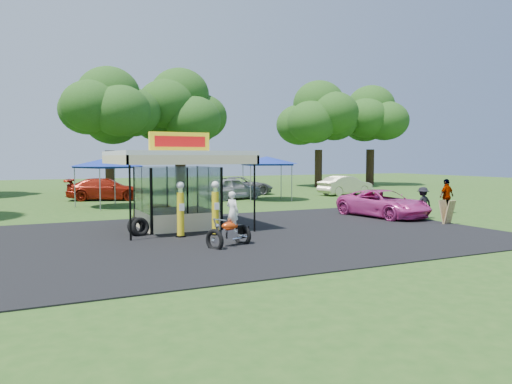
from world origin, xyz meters
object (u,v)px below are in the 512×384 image
(kiosk_car, at_px, (163,213))
(gas_pump_left, at_px, (181,211))
(bg_car_b, at_px, (106,189))
(pink_sedan, at_px, (383,204))
(a_frame_sign, at_px, (447,212))
(spectator_east_b, at_px, (447,196))
(motorcycle, at_px, (231,224))
(bg_car_e, at_px, (345,185))
(bg_car_d, at_px, (241,186))
(spectator_east_a, at_px, (423,203))
(tent_east, at_px, (267,161))
(gas_pump_right, at_px, (215,210))
(bg_car_c, at_px, (231,188))
(tent_west, at_px, (107,163))
(gas_station_kiosk, at_px, (177,188))

(kiosk_car, bearing_deg, gas_pump_left, 172.51)
(bg_car_b, bearing_deg, pink_sedan, -127.90)
(a_frame_sign, distance_m, spectator_east_b, 4.83)
(motorcycle, height_order, bg_car_e, motorcycle)
(pink_sedan, relative_size, bg_car_d, 0.96)
(spectator_east_a, distance_m, bg_car_b, 22.21)
(pink_sedan, relative_size, bg_car_b, 0.93)
(bg_car_b, xyz_separation_m, bg_car_d, (11.08, 0.77, -0.06))
(spectator_east_a, relative_size, tent_east, 0.35)
(a_frame_sign, height_order, spectator_east_a, spectator_east_a)
(gas_pump_right, height_order, bg_car_c, gas_pump_right)
(motorcycle, bearing_deg, tent_west, 71.11)
(kiosk_car, relative_size, bg_car_b, 0.51)
(bg_car_e, distance_m, tent_east, 8.49)
(tent_east, bearing_deg, pink_sedan, -86.79)
(motorcycle, xyz_separation_m, bg_car_c, (7.57, 17.81, 0.05))
(gas_pump_right, relative_size, tent_west, 0.49)
(gas_pump_right, relative_size, spectator_east_a, 1.35)
(a_frame_sign, bearing_deg, bg_car_e, 53.46)
(motorcycle, relative_size, pink_sedan, 0.39)
(bg_car_d, xyz_separation_m, tent_east, (-0.54, -5.74, 2.14))
(kiosk_car, relative_size, bg_car_e, 0.59)
(motorcycle, height_order, tent_west, tent_west)
(a_frame_sign, distance_m, spectator_east_a, 2.16)
(gas_pump_right, xyz_separation_m, tent_east, (9.40, 13.84, 1.83))
(gas_pump_left, relative_size, bg_car_c, 0.45)
(spectator_east_b, relative_size, bg_car_e, 0.40)
(motorcycle, distance_m, bg_car_c, 19.35)
(bg_car_b, bearing_deg, tent_west, -169.47)
(bg_car_b, xyz_separation_m, bg_car_e, (18.63, -3.48, -0.01))
(bg_car_b, relative_size, bg_car_e, 1.15)
(bg_car_d, bearing_deg, gas_pump_right, 161.78)
(kiosk_car, xyz_separation_m, tent_east, (10.17, 8.98, 2.40))
(gas_pump_right, height_order, spectator_east_b, gas_pump_right)
(spectator_east_a, height_order, bg_car_c, bg_car_c)
(kiosk_car, distance_m, pink_sedan, 11.25)
(tent_west, bearing_deg, spectator_east_b, -35.87)
(gas_station_kiosk, distance_m, kiosk_car, 2.56)
(bg_car_e, bearing_deg, spectator_east_b, 160.07)
(gas_station_kiosk, xyz_separation_m, motorcycle, (0.40, -5.14, -1.00))
(gas_pump_left, relative_size, bg_car_e, 0.46)
(bg_car_d, relative_size, bg_car_e, 1.11)
(gas_pump_left, distance_m, tent_west, 13.54)
(pink_sedan, xyz_separation_m, tent_east, (-0.67, 11.97, 2.16))
(a_frame_sign, xyz_separation_m, bg_car_d, (-0.98, 21.13, 0.18))
(a_frame_sign, distance_m, tent_east, 15.64)
(tent_west, bearing_deg, bg_car_e, 5.27)
(tent_east, bearing_deg, spectator_east_a, -81.17)
(a_frame_sign, relative_size, spectator_east_a, 0.69)
(bg_car_c, bearing_deg, spectator_east_a, 179.08)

